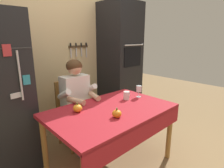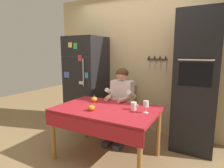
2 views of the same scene
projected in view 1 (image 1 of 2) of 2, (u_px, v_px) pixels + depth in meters
name	position (u px, v px, depth m)	size (l,w,h in m)	color
back_wall_assembly	(59.00, 52.00, 2.80)	(3.70, 0.13, 2.60)	#D1B784
wall_oven	(120.00, 64.00, 3.28)	(0.60, 0.64, 2.10)	black
dining_table	(113.00, 116.00, 2.03)	(1.40, 0.90, 0.74)	#9E6B33
chair_behind_person	(72.00, 110.00, 2.59)	(0.40, 0.40, 0.93)	#9E6B33
seated_person	(78.00, 98.00, 2.40)	(0.47, 0.55, 1.25)	#38384C
coffee_mug	(127.00, 95.00, 2.33)	(0.11, 0.08, 0.10)	white
wine_glass	(139.00, 89.00, 2.40)	(0.07, 0.07, 0.16)	white
pumpkin_large	(117.00, 114.00, 1.80)	(0.10, 0.10, 0.10)	orange
pumpkin_medium	(78.00, 108.00, 1.93)	(0.10, 0.10, 0.10)	orange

